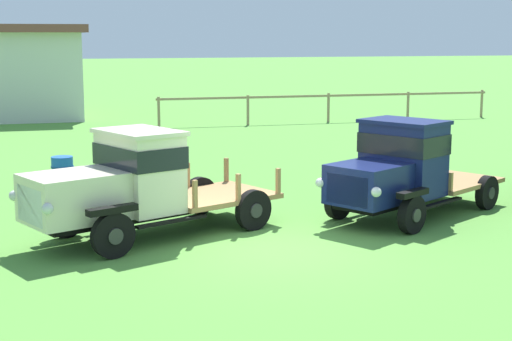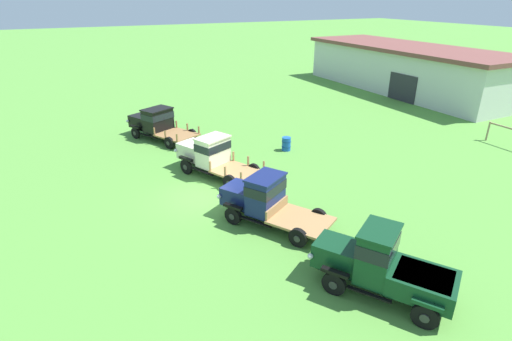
# 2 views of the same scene
# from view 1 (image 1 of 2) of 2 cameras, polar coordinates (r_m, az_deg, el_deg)

# --- Properties ---
(ground_plane) EXTENTS (240.00, 240.00, 0.00)m
(ground_plane) POSITION_cam_1_polar(r_m,az_deg,el_deg) (14.72, 1.47, -5.58)
(ground_plane) COLOR #518E38
(paddock_fence) EXTENTS (15.80, 0.44, 1.31)m
(paddock_fence) POSITION_cam_1_polar(r_m,az_deg,el_deg) (35.76, 5.38, 5.07)
(paddock_fence) COLOR #997F60
(paddock_fence) RESTS_ON ground
(vintage_truck_second_in_line) EXTENTS (5.45, 3.70, 2.12)m
(vintage_truck_second_in_line) POSITION_cam_1_polar(r_m,az_deg,el_deg) (15.20, -9.20, -0.97)
(vintage_truck_second_in_line) COLOR black
(vintage_truck_second_in_line) RESTS_ON ground
(vintage_truck_midrow_center) EXTENTS (5.08, 3.98, 2.13)m
(vintage_truck_midrow_center) POSITION_cam_1_polar(r_m,az_deg,el_deg) (17.02, 10.43, 0.08)
(vintage_truck_midrow_center) COLOR black
(vintage_truck_midrow_center) RESTS_ON ground
(oil_drum_beside_row) EXTENTS (0.57, 0.57, 0.85)m
(oil_drum_beside_row) POSITION_cam_1_polar(r_m,az_deg,el_deg) (20.61, -13.89, -0.19)
(oil_drum_beside_row) COLOR #1951B2
(oil_drum_beside_row) RESTS_ON ground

